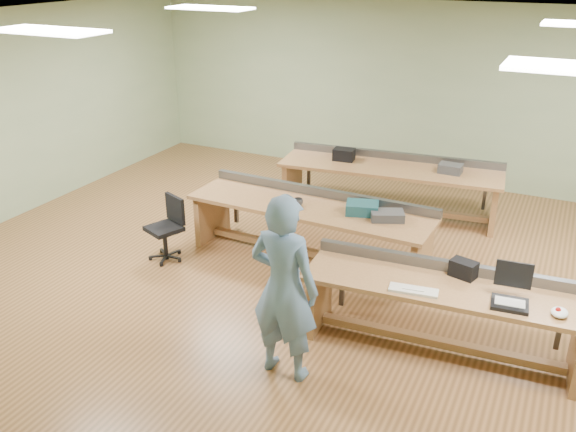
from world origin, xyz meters
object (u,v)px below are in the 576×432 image
object	(u,v)px
laptop_base	(510,304)
workbench_mid	(310,218)
camera_bag	(463,269)
mug	(298,202)
workbench_front	(442,301)
task_chair	(168,237)
person	(284,288)
parts_bin_teal	(362,208)
workbench_back	(390,178)
drinks_can	(283,201)
parts_bin_grey	(387,216)

from	to	relation	value
laptop_base	workbench_mid	bearing A→B (deg)	145.73
camera_bag	mug	world-z (taller)	camera_bag
workbench_front	task_chair	size ratio (longest dim) A/B	3.28
workbench_mid	person	bearing A→B (deg)	-70.10
workbench_mid	parts_bin_teal	size ratio (longest dim) A/B	8.22
person	camera_bag	bearing A→B (deg)	-136.15
workbench_back	person	size ratio (longest dim) A/B	1.84
workbench_front	camera_bag	distance (m)	0.38
laptop_base	workbench_front	bearing A→B (deg)	160.99
workbench_back	parts_bin_teal	size ratio (longest dim) A/B	8.63
workbench_mid	mug	size ratio (longest dim) A/B	26.64
person	parts_bin_teal	size ratio (longest dim) A/B	4.69
workbench_front	workbench_back	bearing A→B (deg)	111.28
workbench_front	workbench_mid	distance (m)	2.35
workbench_mid	camera_bag	bearing A→B (deg)	-24.49
workbench_back	camera_bag	world-z (taller)	camera_bag
mug	drinks_can	xyz separation A→B (m)	(-0.18, -0.07, 0.02)
parts_bin_grey	parts_bin_teal	bearing A→B (deg)	170.42
camera_bag	laptop_base	bearing A→B (deg)	-21.16
workbench_mid	drinks_can	bearing A→B (deg)	-151.37
parts_bin_teal	parts_bin_grey	bearing A→B (deg)	-9.58
person	parts_bin_grey	distance (m)	2.26
camera_bag	parts_bin_teal	xyz separation A→B (m)	(-1.43, 1.07, -0.02)
person	drinks_can	world-z (taller)	person
workbench_front	workbench_mid	xyz separation A→B (m)	(-1.98, 1.26, 0.01)
workbench_back	drinks_can	xyz separation A→B (m)	(-0.77, -2.08, 0.25)
workbench_back	parts_bin_teal	xyz separation A→B (m)	(0.22, -1.89, 0.25)
workbench_mid	parts_bin_grey	distance (m)	1.05
workbench_front	drinks_can	size ratio (longest dim) A/B	22.02
parts_bin_grey	workbench_back	bearing A→B (deg)	105.88
task_chair	mug	bearing A→B (deg)	47.14
mug	camera_bag	bearing A→B (deg)	-23.06
drinks_can	mug	bearing A→B (deg)	20.71
laptop_base	task_chair	bearing A→B (deg)	166.17
workbench_front	mug	world-z (taller)	workbench_front
workbench_back	laptop_base	size ratio (longest dim) A/B	10.29
workbench_back	task_chair	xyz separation A→B (m)	(-2.12, -2.73, -0.26)
workbench_front	parts_bin_grey	world-z (taller)	workbench_front
drinks_can	person	bearing A→B (deg)	-63.48
drinks_can	workbench_front	bearing A→B (deg)	-25.76
person	parts_bin_teal	world-z (taller)	person
parts_bin_grey	drinks_can	distance (m)	1.33
workbench_back	parts_bin_grey	distance (m)	2.04
workbench_back	workbench_mid	bearing A→B (deg)	-109.82
task_chair	workbench_mid	bearing A→B (deg)	47.92
person	workbench_front	bearing A→B (deg)	-139.08
parts_bin_grey	person	bearing A→B (deg)	-97.01
workbench_mid	task_chair	size ratio (longest dim) A/B	3.82
task_chair	workbench_back	bearing A→B (deg)	74.09
person	workbench_mid	bearing A→B (deg)	-69.87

